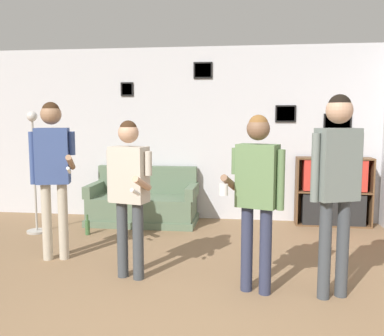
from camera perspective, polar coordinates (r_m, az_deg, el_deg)
wall_back at (r=6.78m, az=1.24°, el=4.56°), size 7.87×0.08×2.70m
couch at (r=6.65m, az=-6.47°, el=-4.82°), size 1.64×0.80×0.85m
bookshelf at (r=6.73m, az=18.32°, el=-3.03°), size 1.10×0.30×1.02m
floor_lamp at (r=6.33m, az=-20.27°, el=-0.42°), size 0.28×0.28×1.70m
person_player_foreground_left at (r=5.02m, az=-18.08°, el=0.67°), size 0.56×0.44×1.79m
person_player_foreground_center at (r=4.27m, az=-8.39°, el=-2.08°), size 0.49×0.52×1.59m
person_watcher_holding_cup at (r=3.91m, az=8.67°, el=-2.33°), size 0.57×0.37×1.64m
person_spectator_near_bookshelf at (r=3.94m, az=18.75°, el=-0.66°), size 0.47×0.32×1.81m
bottle_on_floor at (r=6.14m, az=-13.76°, el=-7.63°), size 0.06×0.06×0.28m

